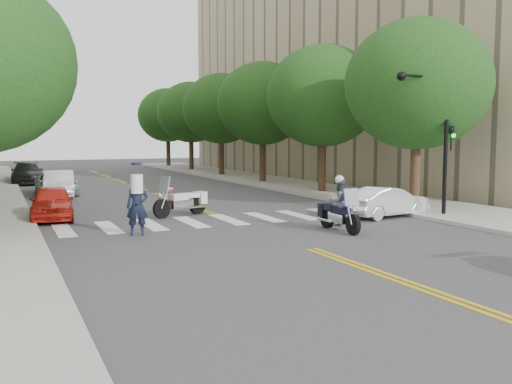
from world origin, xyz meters
TOP-DOWN VIEW (x-y plane):
  - ground at (0.00, 0.00)m, footprint 140.00×140.00m
  - sidewalk_right at (9.50, 22.00)m, footprint 5.00×60.00m
  - building_right at (26.00, 26.00)m, footprint 26.00×44.00m
  - tree_r_0 at (8.80, 6.00)m, footprint 6.40×6.40m
  - tree_r_1 at (8.80, 14.00)m, footprint 6.40×6.40m
  - tree_r_2 at (8.80, 22.00)m, footprint 6.40×6.40m
  - tree_r_3 at (8.80, 30.00)m, footprint 6.40×6.40m
  - tree_r_4 at (8.80, 38.00)m, footprint 6.40×6.40m
  - tree_r_5 at (8.80, 46.00)m, footprint 6.40×6.40m
  - traffic_signal_pole at (7.72, 3.50)m, footprint 2.82×0.42m
  - motorcycle_police at (2.48, 2.44)m, footprint 0.81×2.39m
  - motorcycle_parked at (-1.20, 8.38)m, footprint 2.52×1.26m
  - officer_standing at (-4.05, 4.46)m, footprint 0.80×0.62m
  - convertible at (6.14, 4.50)m, footprint 3.93×1.92m
  - parked_car_a at (-6.30, 9.50)m, footprint 1.96×4.09m
  - parked_car_b at (-5.20, 18.00)m, footprint 1.95×4.48m
  - parked_car_c at (-5.20, 19.50)m, footprint 2.32×4.78m
  - parked_car_d at (-6.30, 28.50)m, footprint 2.24×5.12m
  - parked_car_e at (-6.30, 31.68)m, footprint 1.89×4.09m

SIDE VIEW (x-z plane):
  - ground at x=0.00m, z-range 0.00..0.00m
  - sidewalk_right at x=9.50m, z-range 0.00..0.15m
  - motorcycle_parked at x=-1.20m, z-range -0.26..1.43m
  - convertible at x=6.14m, z-range 0.00..1.24m
  - parked_car_c at x=-5.20m, z-range 0.00..1.31m
  - parked_car_a at x=-6.30m, z-range 0.00..1.35m
  - parked_car_e at x=-6.30m, z-range 0.00..1.35m
  - parked_car_b at x=-5.20m, z-range 0.00..1.43m
  - parked_car_d at x=-6.30m, z-range 0.00..1.46m
  - motorcycle_police at x=2.48m, z-range -0.11..1.84m
  - officer_standing at x=-4.05m, z-range 0.00..1.95m
  - traffic_signal_pole at x=7.72m, z-range 0.72..6.72m
  - tree_r_0 at x=8.80m, z-range 1.33..9.78m
  - tree_r_1 at x=8.80m, z-range 1.33..9.78m
  - tree_r_2 at x=8.80m, z-range 1.33..9.78m
  - tree_r_3 at x=8.80m, z-range 1.33..9.78m
  - tree_r_4 at x=8.80m, z-range 1.33..9.78m
  - tree_r_5 at x=8.80m, z-range 1.33..9.78m
  - building_right at x=26.00m, z-range 0.00..22.00m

